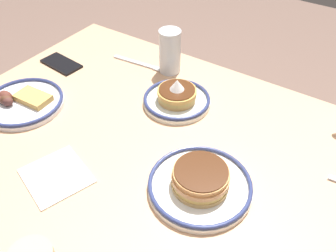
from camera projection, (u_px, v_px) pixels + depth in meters
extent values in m
cube|color=tan|center=(169.00, 154.00, 0.95)|extent=(1.32, 0.86, 0.04)
cylinder|color=tan|center=(107.00, 118.00, 1.64)|extent=(0.07, 0.07, 0.71)
cylinder|color=white|center=(177.00, 102.00, 1.08)|extent=(0.20, 0.20, 0.01)
torus|color=navy|center=(177.00, 98.00, 1.07)|extent=(0.20, 0.20, 0.01)
cylinder|color=tan|center=(177.00, 98.00, 1.07)|extent=(0.11, 0.11, 0.01)
cylinder|color=tan|center=(177.00, 95.00, 1.06)|extent=(0.11, 0.11, 0.01)
cylinder|color=gold|center=(177.00, 92.00, 1.06)|extent=(0.12, 0.12, 0.01)
cylinder|color=#4C2814|center=(177.00, 90.00, 1.05)|extent=(0.11, 0.11, 0.00)
cone|color=white|center=(177.00, 85.00, 1.04)|extent=(0.04, 0.04, 0.03)
cylinder|color=white|center=(24.00, 104.00, 1.07)|extent=(0.24, 0.24, 0.01)
torus|color=navy|center=(23.00, 101.00, 1.06)|extent=(0.23, 0.23, 0.01)
cube|color=#D9A451|center=(33.00, 98.00, 1.07)|extent=(0.11, 0.07, 0.02)
ellipsoid|color=brown|center=(5.00, 97.00, 1.06)|extent=(0.05, 0.04, 0.04)
ellipsoid|color=brown|center=(7.00, 101.00, 1.05)|extent=(0.04, 0.03, 0.03)
ellipsoid|color=brown|center=(4.00, 99.00, 1.05)|extent=(0.04, 0.03, 0.03)
ellipsoid|color=brown|center=(7.00, 99.00, 1.06)|extent=(0.03, 0.03, 0.03)
ellipsoid|color=brown|center=(6.00, 99.00, 1.05)|extent=(0.04, 0.03, 0.03)
cylinder|color=white|center=(200.00, 187.00, 0.84)|extent=(0.24, 0.24, 0.01)
torus|color=navy|center=(200.00, 183.00, 0.83)|extent=(0.24, 0.24, 0.01)
cylinder|color=tan|center=(200.00, 183.00, 0.83)|extent=(0.13, 0.13, 0.01)
cylinder|color=gold|center=(200.00, 180.00, 0.82)|extent=(0.13, 0.13, 0.01)
cylinder|color=tan|center=(201.00, 176.00, 0.82)|extent=(0.13, 0.13, 0.01)
cylinder|color=#D6914E|center=(201.00, 173.00, 0.81)|extent=(0.13, 0.13, 0.01)
cylinder|color=#4C2814|center=(201.00, 171.00, 0.80)|extent=(0.12, 0.12, 0.00)
cylinder|color=silver|center=(170.00, 51.00, 1.17)|extent=(0.07, 0.07, 0.15)
cylinder|color=black|center=(170.00, 57.00, 1.19)|extent=(0.06, 0.06, 0.10)
cube|color=black|center=(61.00, 64.00, 1.24)|extent=(0.15, 0.09, 0.01)
cube|color=white|center=(56.00, 176.00, 0.87)|extent=(0.19, 0.18, 0.00)
cube|color=silver|center=(137.00, 63.00, 1.25)|extent=(0.19, 0.03, 0.01)
cube|color=silver|center=(157.00, 70.00, 1.21)|extent=(0.03, 0.01, 0.00)
cube|color=silver|center=(158.00, 69.00, 1.22)|extent=(0.03, 0.01, 0.00)
cube|color=silver|center=(159.00, 69.00, 1.22)|extent=(0.03, 0.01, 0.00)
cube|color=silver|center=(160.00, 68.00, 1.23)|extent=(0.03, 0.01, 0.00)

